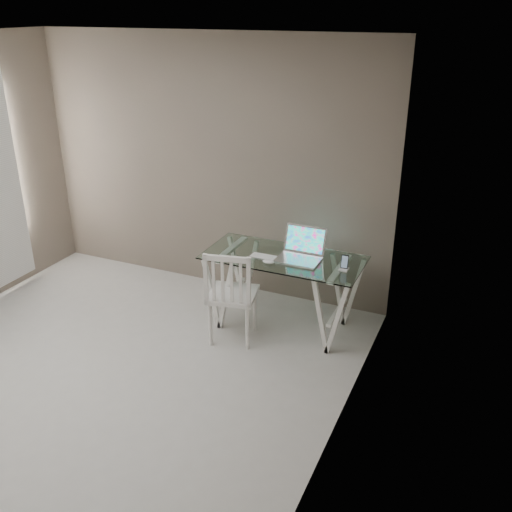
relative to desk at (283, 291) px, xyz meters
The scene contains 7 objects.
room 2.39m from the desk, 125.65° to the right, with size 4.50×4.52×2.71m.
desk is the anchor object (origin of this frame).
chair 0.58m from the desk, 125.60° to the right, with size 0.51×0.51×0.94m.
laptop 0.46m from the desk, 18.29° to the left, with size 0.40×0.37×0.27m.
keyboard 0.41m from the desk, 152.60° to the right, with size 0.30×0.13×0.01m, color silver.
mouse 0.43m from the desk, 110.91° to the right, with size 0.11×0.07×0.04m, color white.
phone_dock 0.72m from the desk, ahead, with size 0.08×0.08×0.14m.
Camera 1 is at (2.84, -2.95, 2.93)m, focal length 40.00 mm.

